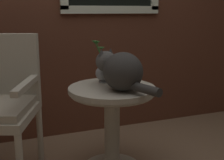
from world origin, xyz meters
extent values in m
cube|color=beige|center=(0.36, 0.83, 1.17)|extent=(0.96, 0.03, 0.07)
cylinder|color=#B2A893|center=(0.07, 0.06, 0.32)|extent=(0.11, 0.11, 0.58)
cylinder|color=#B2A893|center=(0.07, 0.06, 0.62)|extent=(0.61, 0.61, 0.03)
torus|color=#B2A893|center=(0.07, 0.06, 0.60)|extent=(0.59, 0.59, 0.02)
cylinder|color=#B2A893|center=(-0.41, 0.36, 0.23)|extent=(0.04, 0.04, 0.45)
cube|color=#B2A893|center=(-0.64, 0.45, 0.76)|extent=(0.53, 0.25, 0.49)
cube|color=#B2A893|center=(-0.50, 0.13, 0.69)|extent=(0.23, 0.49, 0.04)
ellipsoid|color=#33302D|center=(0.10, -0.06, 0.77)|extent=(0.33, 0.34, 0.26)
sphere|color=#494643|center=(0.04, 0.11, 0.81)|extent=(0.15, 0.15, 0.15)
cone|color=#33302D|center=(0.08, 0.12, 0.88)|extent=(0.05, 0.05, 0.05)
cone|color=#33302D|center=(0.01, 0.09, 0.88)|extent=(0.05, 0.05, 0.05)
cylinder|color=#33302D|center=(0.17, -0.25, 0.69)|extent=(0.14, 0.25, 0.06)
cylinder|color=#99999E|center=(0.06, 0.22, 0.65)|extent=(0.07, 0.07, 0.01)
ellipsoid|color=#99999E|center=(0.06, 0.22, 0.71)|extent=(0.11, 0.11, 0.11)
cylinder|color=#99999E|center=(0.06, 0.22, 0.78)|extent=(0.06, 0.06, 0.06)
torus|color=#99999E|center=(0.06, 0.22, 0.81)|extent=(0.08, 0.08, 0.01)
cylinder|color=#387533|center=(0.03, 0.22, 0.87)|extent=(0.06, 0.02, 0.14)
cone|color=#387533|center=(0.00, 0.23, 0.94)|extent=(0.04, 0.04, 0.02)
cylinder|color=#387533|center=(0.05, 0.20, 0.85)|extent=(0.03, 0.04, 0.10)
cone|color=#387533|center=(0.03, 0.18, 0.90)|extent=(0.04, 0.04, 0.02)
cylinder|color=#387533|center=(0.04, 0.22, 0.87)|extent=(0.05, 0.02, 0.13)
cone|color=#387533|center=(0.02, 0.23, 0.93)|extent=(0.04, 0.04, 0.02)
camera|label=1|loc=(-0.65, -1.84, 1.16)|focal=48.14mm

